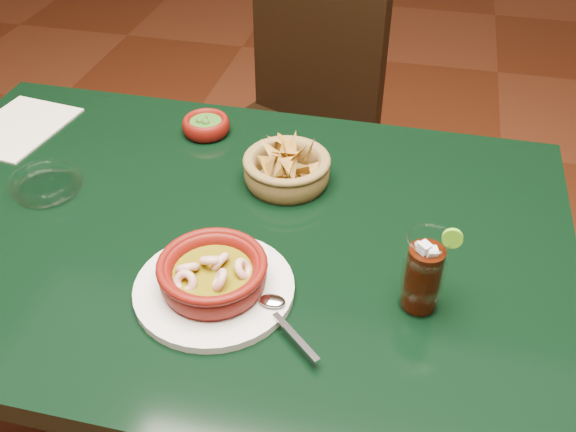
% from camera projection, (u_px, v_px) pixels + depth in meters
% --- Properties ---
extents(dining_table, '(1.20, 0.80, 0.75)m').
position_uv_depth(dining_table, '(215.00, 267.00, 1.15)').
color(dining_table, black).
rests_on(dining_table, ground).
extents(dining_chair, '(0.57, 0.57, 0.94)m').
position_uv_depth(dining_chair, '(289.00, 131.00, 1.77)').
color(dining_chair, black).
rests_on(dining_chair, ground).
extents(shrimp_plate, '(0.30, 0.24, 0.07)m').
position_uv_depth(shrimp_plate, '(213.00, 277.00, 0.94)').
color(shrimp_plate, silver).
rests_on(shrimp_plate, dining_table).
extents(chip_basket, '(0.19, 0.19, 0.11)m').
position_uv_depth(chip_basket, '(287.00, 169.00, 1.16)').
color(chip_basket, olive).
rests_on(chip_basket, dining_table).
extents(guacamole_ramekin, '(0.12, 0.12, 0.04)m').
position_uv_depth(guacamole_ramekin, '(206.00, 125.00, 1.31)').
color(guacamole_ramekin, '#540B06').
rests_on(guacamole_ramekin, dining_table).
extents(cola_drink, '(0.13, 0.13, 0.15)m').
position_uv_depth(cola_drink, '(424.00, 273.00, 0.90)').
color(cola_drink, white).
rests_on(cola_drink, dining_table).
extents(glass_ashtray, '(0.14, 0.14, 0.03)m').
position_uv_depth(glass_ashtray, '(46.00, 184.00, 1.15)').
color(glass_ashtray, white).
rests_on(glass_ashtray, dining_table).
extents(paper_menu, '(0.20, 0.25, 0.00)m').
position_uv_depth(paper_menu, '(18.00, 128.00, 1.33)').
color(paper_menu, beige).
rests_on(paper_menu, dining_table).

